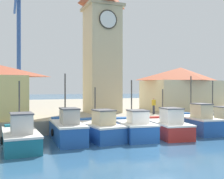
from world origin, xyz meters
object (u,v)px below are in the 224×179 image
fishing_boat_far_left (20,136)px  fishing_boat_mid_right (196,122)px  clock_tower (102,42)px  warehouse_right (181,88)px  fishing_boat_right_inner (218,122)px  fishing_boat_mid_left (134,128)px  fishing_boat_left_inner (99,129)px  dock_worker_near_tower (154,105)px  fishing_boat_left_outer (67,129)px  port_crane_near (19,54)px  fishing_boat_center (167,126)px

fishing_boat_far_left → fishing_boat_mid_right: (13.59, 0.46, 0.11)m
clock_tower → warehouse_right: (10.31, 0.32, -4.84)m
fishing_boat_right_inner → clock_tower: 13.77m
fishing_boat_mid_left → clock_tower: (0.91, 9.05, 7.78)m
fishing_boat_left_inner → fishing_boat_mid_right: (8.25, -0.42, 0.09)m
warehouse_right → clock_tower: bearing=-178.2°
fishing_boat_mid_left → dock_worker_near_tower: bearing=47.1°
fishing_boat_left_outer → fishing_boat_mid_left: fishing_boat_left_outer is taller
fishing_boat_left_inner → fishing_boat_right_inner: (10.76, -0.28, -0.02)m
clock_tower → fishing_boat_left_outer: bearing=-124.4°
fishing_boat_right_inner → fishing_boat_far_left: bearing=-177.9°
clock_tower → warehouse_right: size_ratio=1.77×
fishing_boat_left_inner → dock_worker_near_tower: fishing_boat_left_inner is taller
fishing_boat_far_left → port_crane_near: size_ratio=0.26×
fishing_boat_left_inner → fishing_boat_mid_right: 8.26m
fishing_boat_far_left → clock_tower: (8.67, 9.17, 7.81)m
fishing_boat_mid_right → fishing_boat_left_outer: bearing=177.1°
fishing_boat_far_left → fishing_boat_left_inner: bearing=9.4°
fishing_boat_left_outer → warehouse_right: 18.27m
fishing_boat_mid_right → clock_tower: (-4.91, 8.71, 7.69)m
fishing_boat_mid_left → fishing_boat_mid_right: size_ratio=0.88×
fishing_boat_left_inner → fishing_boat_center: (5.11, -0.89, -0.00)m
port_crane_near → fishing_boat_mid_right: bearing=-60.0°
fishing_boat_far_left → fishing_boat_mid_right: size_ratio=1.00×
fishing_boat_left_outer → fishing_boat_right_inner: (13.04, -0.39, -0.10)m
fishing_boat_center → port_crane_near: bearing=113.0°
fishing_boat_right_inner → fishing_boat_mid_right: bearing=-176.9°
fishing_boat_right_inner → port_crane_near: bearing=125.0°
fishing_boat_mid_left → dock_worker_near_tower: (4.87, 5.25, 1.19)m
fishing_boat_mid_left → fishing_boat_right_inner: bearing=3.3°
warehouse_right → dock_worker_near_tower: warehouse_right is taller
dock_worker_near_tower → warehouse_right: bearing=33.0°
fishing_boat_mid_right → port_crane_near: bearing=120.0°
fishing_boat_mid_left → fishing_boat_left_outer: bearing=169.5°
port_crane_near → fishing_boat_left_outer: bearing=-84.6°
fishing_boat_mid_left → fishing_boat_center: (2.68, -0.13, -0.01)m
fishing_boat_far_left → warehouse_right: (18.98, 9.49, 2.97)m
fishing_boat_center → clock_tower: (-1.78, 9.17, 7.79)m
fishing_boat_left_outer → warehouse_right: (15.91, 8.50, 2.87)m
fishing_boat_left_inner → fishing_boat_mid_right: bearing=-2.9°
fishing_boat_mid_right → fishing_boat_left_inner: bearing=177.1°
fishing_boat_left_outer → fishing_boat_left_inner: (2.27, -0.11, -0.08)m
fishing_boat_left_outer → port_crane_near: 22.54m
fishing_boat_left_inner → fishing_boat_left_outer: bearing=177.3°
fishing_boat_left_outer → fishing_boat_right_inner: size_ratio=1.19×
fishing_boat_center → dock_worker_near_tower: (2.19, 5.38, 1.20)m
fishing_boat_mid_right → warehouse_right: 10.90m
fishing_boat_far_left → port_crane_near: 23.44m
fishing_boat_mid_left → dock_worker_near_tower: fishing_boat_mid_left is taller
clock_tower → port_crane_near: (-7.62, 12.95, -0.13)m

